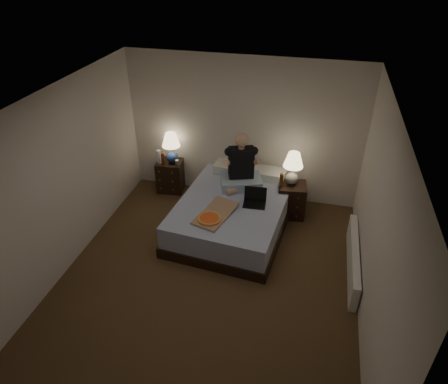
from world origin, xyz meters
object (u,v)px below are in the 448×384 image
(beer_bottle_left, at_px, (163,159))
(person, at_px, (242,161))
(bed, at_px, (233,214))
(laptop, at_px, (255,198))
(pizza_box, at_px, (209,219))
(nightstand_left, at_px, (170,176))
(radiator, at_px, (353,259))
(beer_bottle_right, at_px, (281,180))
(soda_can, at_px, (177,163))
(nightstand_right, at_px, (291,200))
(water_bottle, at_px, (159,157))
(lamp_right, at_px, (293,168))
(lamp_left, at_px, (171,148))

(beer_bottle_left, bearing_deg, person, -11.26)
(bed, bearing_deg, laptop, -4.05)
(person, bearing_deg, pizza_box, -121.78)
(nightstand_left, bearing_deg, radiator, -30.04)
(beer_bottle_right, height_order, laptop, beer_bottle_right)
(pizza_box, relative_size, radiator, 0.47)
(bed, height_order, radiator, bed)
(bed, xyz_separation_m, radiator, (1.86, -0.57, -0.06))
(soda_can, xyz_separation_m, beer_bottle_right, (1.88, -0.27, 0.07))
(beer_bottle_right, height_order, pizza_box, beer_bottle_right)
(beer_bottle_right, bearing_deg, pizza_box, -128.67)
(bed, distance_m, laptop, 0.52)
(nightstand_right, height_order, water_bottle, water_bottle)
(nightstand_right, relative_size, water_bottle, 2.36)
(lamp_right, relative_size, person, 0.60)
(person, xyz_separation_m, pizza_box, (-0.25, -1.05, -0.42))
(person, relative_size, laptop, 2.74)
(water_bottle, xyz_separation_m, pizza_box, (1.32, -1.39, -0.14))
(person, height_order, radiator, person)
(soda_can, bearing_deg, radiator, -23.47)
(bed, relative_size, person, 2.28)
(lamp_right, height_order, pizza_box, lamp_right)
(lamp_left, distance_m, laptop, 1.90)
(beer_bottle_left, bearing_deg, nightstand_left, 67.33)
(nightstand_left, bearing_deg, bed, -38.13)
(lamp_left, distance_m, beer_bottle_right, 2.04)
(bed, xyz_separation_m, beer_bottle_left, (-1.43, 0.71, 0.44))
(nightstand_left, bearing_deg, beer_bottle_right, -16.33)
(lamp_right, height_order, water_bottle, lamp_right)
(radiator, bearing_deg, soda_can, 156.53)
(bed, height_order, water_bottle, water_bottle)
(soda_can, relative_size, beer_bottle_right, 0.43)
(pizza_box, bearing_deg, water_bottle, 148.92)
(nightstand_right, xyz_separation_m, beer_bottle_left, (-2.30, 0.14, 0.41))
(soda_can, bearing_deg, lamp_right, -3.98)
(laptop, height_order, radiator, laptop)
(beer_bottle_left, xyz_separation_m, beer_bottle_right, (2.11, -0.23, 0.00))
(water_bottle, relative_size, pizza_box, 0.33)
(soda_can, bearing_deg, beer_bottle_left, -169.89)
(beer_bottle_right, bearing_deg, person, -174.30)
(beer_bottle_right, relative_size, laptop, 0.68)
(nightstand_left, xyz_separation_m, beer_bottle_left, (-0.06, -0.14, 0.41))
(nightstand_right, bearing_deg, lamp_left, 165.69)
(lamp_right, relative_size, water_bottle, 2.24)
(beer_bottle_right, bearing_deg, nightstand_right, 24.58)
(nightstand_left, bearing_deg, laptop, -34.14)
(water_bottle, bearing_deg, bed, -26.51)
(bed, xyz_separation_m, laptop, (0.35, -0.06, 0.38))
(lamp_right, bearing_deg, laptop, -126.09)
(lamp_left, relative_size, laptop, 1.65)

